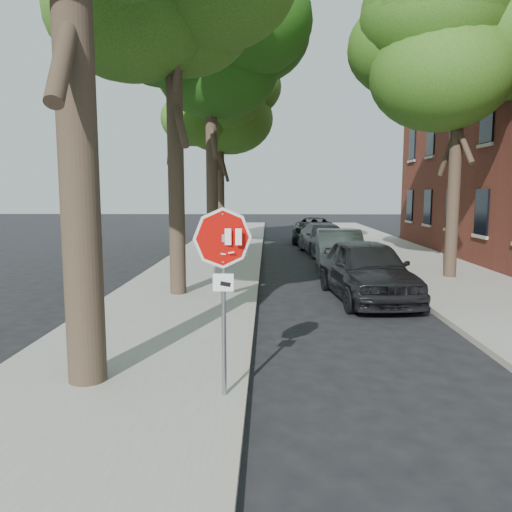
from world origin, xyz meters
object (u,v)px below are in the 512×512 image
(stop_sign, at_px, (223,266))
(tree_far, at_px, (220,112))
(tree_right, at_px, (458,57))
(car_d, at_px, (314,230))
(tree_mid_a, at_px, (173,13))
(tree_mid_b, at_px, (211,65))
(car_a, at_px, (367,269))
(car_b, at_px, (339,250))
(car_c, at_px, (325,239))

(stop_sign, height_order, tree_far, tree_far)
(tree_far, distance_m, tree_right, 14.02)
(car_d, bearing_deg, tree_mid_a, -103.73)
(tree_mid_b, bearing_deg, car_a, -55.27)
(tree_mid_a, height_order, car_d, tree_mid_a)
(car_a, relative_size, car_d, 0.93)
(car_b, distance_m, car_c, 5.09)
(tree_mid_b, height_order, car_a, tree_mid_b)
(car_a, bearing_deg, tree_mid_b, 119.57)
(car_a, relative_size, car_b, 1.05)
(tree_right, relative_size, car_c, 1.89)
(tree_far, bearing_deg, car_d, 13.60)
(tree_mid_a, bearing_deg, car_a, -2.64)
(tree_mid_a, distance_m, car_b, 9.85)
(tree_right, distance_m, car_b, 7.51)
(tree_mid_a, height_order, car_c, tree_mid_a)
(stop_sign, height_order, tree_mid_a, tree_mid_a)
(car_a, height_order, car_b, car_a)
(tree_mid_b, xyz_separation_m, tree_far, (-0.30, 6.99, -0.78))
(car_a, height_order, car_d, car_a)
(car_a, xyz_separation_m, car_d, (0.00, 15.52, -0.11))
(car_c, bearing_deg, tree_mid_b, -156.66)
(tree_right, distance_m, car_a, 7.91)
(tree_mid_b, relative_size, car_a, 2.13)
(car_d, bearing_deg, car_b, -84.98)
(tree_right, xyz_separation_m, car_d, (-3.38, 12.29, -6.49))
(stop_sign, distance_m, car_a, 7.73)
(tree_mid_a, xyz_separation_m, tree_right, (8.60, 2.99, -0.39))
(tree_right, bearing_deg, car_c, 116.07)
(car_a, bearing_deg, tree_right, 38.59)
(tree_mid_b, height_order, car_d, tree_mid_b)
(tree_mid_b, distance_m, car_c, 9.31)
(car_b, bearing_deg, tree_mid_b, 159.24)
(tree_far, distance_m, car_a, 16.48)
(car_a, relative_size, car_c, 0.99)
(stop_sign, distance_m, car_c, 17.40)
(car_b, bearing_deg, car_d, 92.81)
(tree_right, xyz_separation_m, car_c, (-3.38, 6.91, -6.50))
(tree_mid_a, xyz_separation_m, car_a, (5.22, -0.24, -6.77))
(tree_far, bearing_deg, tree_mid_a, -89.60)
(car_b, bearing_deg, car_a, -86.83)
(car_d, bearing_deg, tree_mid_b, -116.12)
(tree_mid_a, distance_m, tree_right, 9.12)
(car_c, relative_size, car_d, 0.95)
(car_a, bearing_deg, car_b, 85.07)
(tree_mid_b, height_order, tree_far, tree_mid_b)
(tree_far, distance_m, car_d, 8.49)
(tree_mid_a, relative_size, car_b, 2.13)
(stop_sign, distance_m, tree_right, 13.23)
(tree_far, relative_size, tree_right, 1.00)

